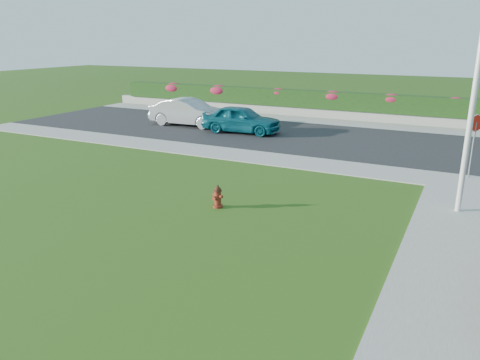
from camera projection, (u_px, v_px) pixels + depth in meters
The scene contains 18 objects.
ground at pixel (147, 237), 12.19m from camera, with size 120.00×120.00×0.00m, color black.
street_far at pixel (229, 130), 26.29m from camera, with size 26.00×8.00×0.04m, color black.
sidewalk_far at pixel (162, 146), 22.45m from camera, with size 24.00×2.00×0.04m, color gray.
curb_corner at pixel (458, 182), 16.86m from camera, with size 2.00×2.00×0.04m, color gray.
sidewalk_beyond at pixel (324, 122), 28.84m from camera, with size 34.00×2.00×0.04m, color gray.
retaining_wall at pixel (332, 114), 30.04m from camera, with size 34.00×0.40×0.60m, color gray.
hedge at pixel (333, 100), 29.88m from camera, with size 32.00×0.90×1.10m, color black.
fire_hydrant at pixel (218, 197), 14.26m from camera, with size 0.37×0.35×0.71m.
sedan_teal at pixel (241, 119), 25.28m from camera, with size 1.72×4.27×1.46m, color #0D5363.
sedan_silver at pixel (189, 112), 27.29m from camera, with size 1.64×4.71×1.55m, color #9EA1A5.
utility_pole at pixel (473, 105), 13.05m from camera, with size 0.16×0.16×6.38m, color silver.
stop_sign at pixel (475, 132), 16.81m from camera, with size 0.47×0.47×2.39m.
flower_clump_a at pixel (174, 88), 34.95m from camera, with size 1.51×0.97×0.76m, color #B71F37.
flower_clump_b at pixel (219, 90), 33.29m from camera, with size 1.51×0.97×0.76m, color #B71F37.
flower_clump_c at pixel (278, 93), 31.30m from camera, with size 1.16×0.75×0.58m, color #B71F37.
flower_clump_d at pixel (333, 96), 29.70m from camera, with size 1.35×0.87×0.68m, color #B71F37.
flower_clump_e at pixel (392, 99), 28.14m from camera, with size 1.26×0.81×0.63m, color #B71F37.
flower_clump_f at pixel (456, 102), 26.61m from camera, with size 1.02×0.66×0.51m, color #B71F37.
Camera 1 is at (7.23, -8.92, 4.99)m, focal length 35.00 mm.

